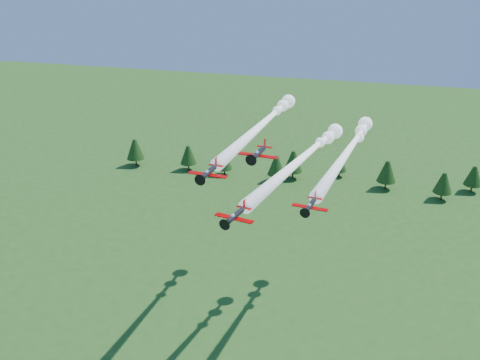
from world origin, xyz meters
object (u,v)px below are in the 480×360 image
(plane_lead, at_px, (304,156))
(plane_left, at_px, (264,123))
(plane_right, at_px, (350,149))
(plane_slot, at_px, (258,153))

(plane_lead, xyz_separation_m, plane_left, (-11.45, 9.59, 3.75))
(plane_right, height_order, plane_slot, plane_slot)
(plane_right, bearing_deg, plane_lead, -125.91)
(plane_lead, height_order, plane_right, plane_lead)
(plane_left, relative_size, plane_slot, 7.15)
(plane_lead, relative_size, plane_right, 0.99)
(plane_lead, height_order, plane_left, plane_left)
(plane_left, distance_m, plane_right, 20.65)
(plane_left, xyz_separation_m, plane_slot, (5.35, -25.97, 1.99))
(plane_right, bearing_deg, plane_left, -173.63)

